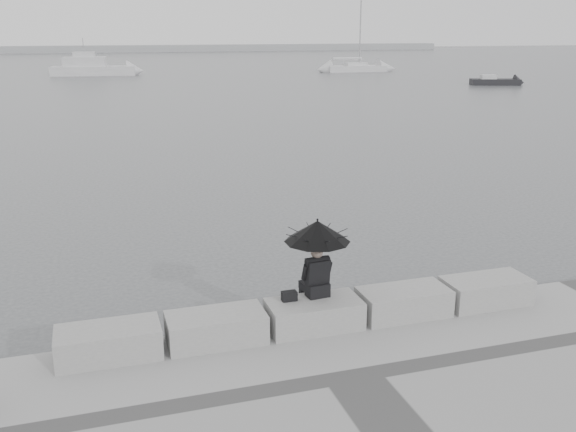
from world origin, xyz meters
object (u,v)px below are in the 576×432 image
object	(u,v)px
seated_person	(317,241)
small_motorboat	(495,82)
motor_cruiser	(94,68)
sailboat_right	(356,68)

from	to	relation	value
seated_person	small_motorboat	xyz separation A→B (m)	(36.19, 46.81, -1.68)
seated_person	motor_cruiser	distance (m)	73.28
seated_person	sailboat_right	distance (m)	76.60
seated_person	motor_cruiser	bearing A→B (deg)	86.52
sailboat_right	motor_cruiser	bearing A→B (deg)	176.34
motor_cruiser	small_motorboat	world-z (taller)	motor_cruiser
seated_person	motor_cruiser	xyz separation A→B (m)	(-2.10, 73.24, -1.10)
small_motorboat	seated_person	bearing A→B (deg)	-107.96
sailboat_right	small_motorboat	xyz separation A→B (m)	(5.23, -23.24, -0.20)
seated_person	sailboat_right	world-z (taller)	sailboat_right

